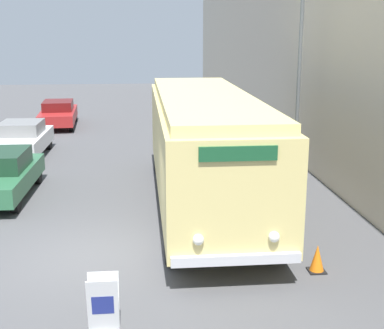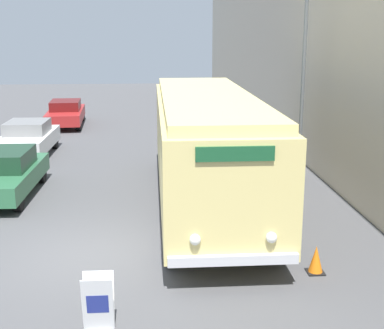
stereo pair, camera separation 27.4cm
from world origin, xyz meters
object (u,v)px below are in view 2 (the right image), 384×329
at_px(sign_board, 98,303).
at_px(parked_car_mid, 28,138).
at_px(parked_car_near, 3,173).
at_px(parked_car_far, 66,113).
at_px(traffic_cone, 316,260).
at_px(vintage_bus, 206,143).
at_px(streetlamp, 304,51).

distance_m(sign_board, parked_car_mid, 13.93).
bearing_deg(parked_car_near, parked_car_far, 91.35).
distance_m(parked_car_mid, parked_car_far, 6.91).
xyz_separation_m(parked_car_mid, traffic_cone, (8.41, -11.45, -0.42)).
bearing_deg(sign_board, vintage_bus, 69.13).
bearing_deg(parked_car_mid, streetlamp, -22.36).
bearing_deg(traffic_cone, streetlamp, 77.66).
bearing_deg(parked_car_near, traffic_cone, -35.62).
distance_m(vintage_bus, sign_board, 7.08).
height_order(streetlamp, parked_car_far, streetlamp).
xyz_separation_m(parked_car_mid, parked_car_far, (0.46, 6.89, -0.03)).
height_order(parked_car_mid, traffic_cone, parked_car_mid).
distance_m(streetlamp, parked_car_mid, 11.45).
xyz_separation_m(sign_board, parked_car_mid, (-4.08, 13.32, 0.23)).
relative_size(streetlamp, parked_car_mid, 1.63).
xyz_separation_m(vintage_bus, parked_car_mid, (-6.55, 6.83, -1.14)).
relative_size(vintage_bus, traffic_cone, 17.81).
bearing_deg(traffic_cone, vintage_bus, 111.90).
relative_size(streetlamp, traffic_cone, 11.16).
xyz_separation_m(parked_car_near, traffic_cone, (7.96, -5.99, -0.42)).
relative_size(vintage_bus, parked_car_mid, 2.60).
distance_m(vintage_bus, parked_car_mid, 9.53).
bearing_deg(parked_car_mid, vintage_bus, -44.96).
distance_m(parked_car_near, traffic_cone, 9.97).
xyz_separation_m(vintage_bus, sign_board, (-2.48, -6.49, -1.37)).
relative_size(parked_car_near, parked_car_mid, 1.07).
distance_m(streetlamp, parked_car_near, 10.22).
height_order(vintage_bus, traffic_cone, vintage_bus).
relative_size(vintage_bus, streetlamp, 1.60).
relative_size(streetlamp, parked_car_near, 1.52).
relative_size(sign_board, parked_car_mid, 0.24).
xyz_separation_m(sign_board, streetlamp, (5.89, 8.97, 3.82)).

